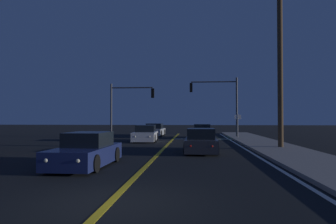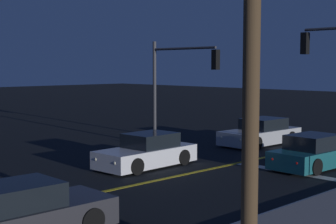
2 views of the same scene
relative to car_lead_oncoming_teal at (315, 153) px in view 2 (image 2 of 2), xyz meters
name	(u,v)px [view 2 (image 2 of 2)]	position (x,y,z in m)	size (l,w,h in m)	color
lane_line_center	(16,210)	(-2.71, -11.42, -0.58)	(0.20, 39.02, 0.01)	gold
stop_bar	(294,173)	(-0.06, -1.44, -0.58)	(5.30, 0.50, 0.01)	silver
car_lead_oncoming_teal	(315,153)	(0.00, 0.00, 0.00)	(1.99, 4.33, 1.34)	#195960
car_mid_block_silver	(261,133)	(-5.10, 3.49, 0.00)	(2.07, 4.73, 1.34)	#B2B5BA
car_following_oncoming_white	(147,152)	(-4.80, -4.65, 0.00)	(2.02, 4.34, 1.34)	silver
car_parked_curb_charcoal	(24,214)	(-0.42, -12.39, 0.00)	(1.86, 4.19, 1.34)	#2D2D33
traffic_signal_far_left	(177,76)	(-7.20, -0.54, 2.96)	(4.29, 0.28, 5.26)	#38383D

